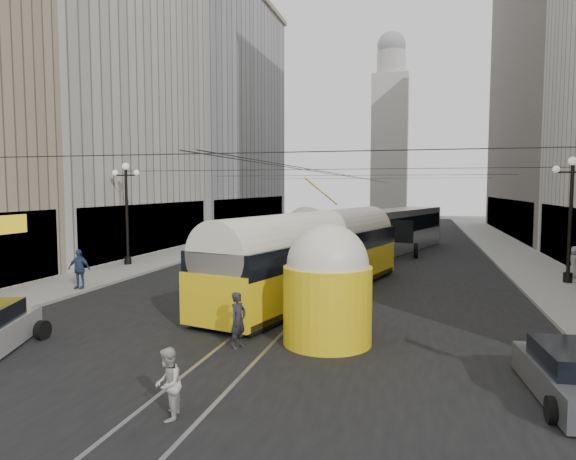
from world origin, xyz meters
The scene contains 22 objects.
ground centered at (0.00, 0.00, 0.00)m, with size 170.00×170.00×0.00m, color slate.
road centered at (0.00, 32.50, 0.00)m, with size 20.00×85.00×0.02m, color black.
sidewalk_left centered at (-12.00, 36.00, 0.07)m, with size 4.00×72.00×0.15m, color gray.
sidewalk_right centered at (12.00, 36.00, 0.07)m, with size 4.00×72.00×0.15m, color gray.
rail_left centered at (-0.75, 32.50, 0.00)m, with size 0.12×85.00×0.04m, color gray.
rail_right centered at (0.75, 32.50, 0.00)m, with size 0.12×85.00×0.04m, color gray.
building_left_mid centered at (-20.00, 24.00, 17.31)m, with size 12.60×20.60×34.60m.
building_left_far centered at (-19.99, 48.00, 14.31)m, with size 12.60×28.60×28.60m.
building_right_far centered at (20.00, 48.00, 16.31)m, with size 12.60×32.60×32.60m.
distant_tower centered at (0.00, 80.00, 14.97)m, with size 6.00×6.00×31.36m.
lamppost_left_mid centered at (-12.60, 18.00, 3.74)m, with size 1.86×0.44×6.37m.
lamppost_right_mid centered at (12.60, 18.00, 3.74)m, with size 1.86×0.44×6.37m.
catenary centered at (0.12, 31.49, 5.88)m, with size 25.00×72.00×0.23m.
streetcar centered at (0.50, 12.43, 1.90)m, with size 6.69×17.24×3.89m.
city_bus centered at (3.66, 30.93, 1.80)m, with size 6.59×13.40×3.28m.
sedan_grey centered at (8.75, 2.30, 0.58)m, with size 2.02×4.17×1.27m.
sedan_white_far centered at (5.37, 47.24, 0.61)m, with size 1.91×4.32×1.35m.
sedan_dark_far centered at (-3.47, 53.00, 0.60)m, with size 2.44×4.47×1.34m.
pedestrian_crossing_a centered at (-0.16, 4.10, 0.88)m, with size 0.64×0.42×1.75m, color black.
pedestrian_crossing_b centered at (0.07, -0.93, 0.78)m, with size 0.76×0.59×1.56m, color #B6B4AA.
pedestrian_sidewalk_right centered at (13.29, 19.47, 1.01)m, with size 0.84×0.52×1.72m, color gray.
pedestrian_sidewalk_left centered at (-10.50, 10.39, 1.09)m, with size 1.11×0.63×1.89m, color navy.
Camera 1 is at (5.22, -10.60, 4.96)m, focal length 32.00 mm.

